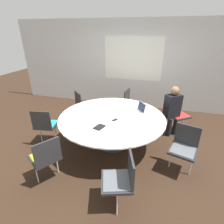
{
  "coord_description": "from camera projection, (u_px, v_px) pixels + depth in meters",
  "views": [
    {
      "loc": [
        0.87,
        -3.14,
        2.35
      ],
      "look_at": [
        0.0,
        0.0,
        0.83
      ],
      "focal_mm": 28.0,
      "sensor_mm": 36.0,
      "label": 1
    }
  ],
  "objects": [
    {
      "name": "conference_table",
      "position": [
        112.0,
        119.0,
        3.66
      ],
      "size": [
        2.2,
        2.2,
        0.73
      ],
      "color": "#333333",
      "rests_on": "ground_plane"
    },
    {
      "name": "laptop",
      "position": [
        139.0,
        110.0,
        3.81
      ],
      "size": [
        0.38,
        0.39,
        0.21
      ],
      "rotation": [
        0.0,
        0.0,
        -0.94
      ],
      "color": "#99999E",
      "rests_on": "conference_table"
    },
    {
      "name": "handbag",
      "position": [
        69.0,
        117.0,
        4.92
      ],
      "size": [
        0.36,
        0.16,
        0.28
      ],
      "color": "#661E56",
      "rests_on": "ground_plane"
    },
    {
      "name": "wall_back",
      "position": [
        133.0,
        65.0,
        5.53
      ],
      "size": [
        8.0,
        0.07,
        2.7
      ],
      "color": "silver",
      "rests_on": "ground_plane"
    },
    {
      "name": "cell_phone",
      "position": [
        115.0,
        120.0,
        3.49
      ],
      "size": [
        0.13,
        0.16,
        0.01
      ],
      "color": "black",
      "rests_on": "conference_table"
    },
    {
      "name": "chair_5",
      "position": [
        121.0,
        177.0,
        2.4
      ],
      "size": [
        0.53,
        0.55,
        0.86
      ],
      "rotation": [
        0.0,
        0.0,
        8.17
      ],
      "color": "#262628",
      "rests_on": "ground_plane"
    },
    {
      "name": "chair_2",
      "position": [
        83.0,
        104.0,
        4.83
      ],
      "size": [
        0.61,
        0.61,
        0.86
      ],
      "rotation": [
        0.0,
        0.0,
        5.52
      ],
      "color": "#262628",
      "rests_on": "ground_plane"
    },
    {
      "name": "person_0",
      "position": [
        173.0,
        107.0,
        4.11
      ],
      "size": [
        0.42,
        0.39,
        1.21
      ],
      "rotation": [
        0.0,
        0.0,
        3.77
      ],
      "color": "black",
      "rests_on": "ground_plane"
    },
    {
      "name": "chair_0",
      "position": [
        177.0,
        112.0,
        4.34
      ],
      "size": [
        0.6,
        0.6,
        0.86
      ],
      "rotation": [
        0.0,
        0.0,
        3.77
      ],
      "color": "#262628",
      "rests_on": "ground_plane"
    },
    {
      "name": "chair_4",
      "position": [
        46.0,
        156.0,
        2.82
      ],
      "size": [
        0.59,
        0.6,
        0.86
      ],
      "rotation": [
        0.0,
        0.0,
        7.26
      ],
      "color": "#262628",
      "rests_on": "ground_plane"
    },
    {
      "name": "chair_6",
      "position": [
        184.0,
        146.0,
        3.07
      ],
      "size": [
        0.54,
        0.53,
        0.86
      ],
      "rotation": [
        0.0,
        0.0,
        9.13
      ],
      "color": "#262628",
      "rests_on": "ground_plane"
    },
    {
      "name": "chair_3",
      "position": [
        45.0,
        123.0,
        3.8
      ],
      "size": [
        0.5,
        0.49,
        0.86
      ],
      "rotation": [
        0.0,
        0.0,
        6.45
      ],
      "color": "#262628",
      "rests_on": "ground_plane"
    },
    {
      "name": "chair_1",
      "position": [
        131.0,
        102.0,
        4.96
      ],
      "size": [
        0.48,
        0.5,
        0.86
      ],
      "rotation": [
        0.0,
        0.0,
        4.56
      ],
      "color": "#262628",
      "rests_on": "ground_plane"
    },
    {
      "name": "ground_plane",
      "position": [
        112.0,
        145.0,
        3.95
      ],
      "size": [
        16.0,
        16.0,
        0.0
      ],
      "primitive_type": "plane",
      "color": "black"
    },
    {
      "name": "spiral_notebook",
      "position": [
        99.0,
        127.0,
        3.21
      ],
      "size": [
        0.21,
        0.25,
        0.02
      ],
      "color": "black",
      "rests_on": "conference_table"
    }
  ]
}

